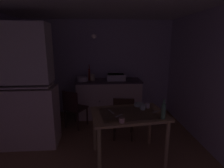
{
  "coord_description": "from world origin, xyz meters",
  "views": [
    {
      "loc": [
        0.01,
        -2.86,
        1.83
      ],
      "look_at": [
        0.22,
        0.2,
        1.12
      ],
      "focal_mm": 28.66,
      "sensor_mm": 36.0,
      "label": 1
    }
  ],
  "objects_px": {
    "hutch_cabinet": "(24,91)",
    "chair_by_counter": "(74,108)",
    "sink_basin": "(116,77)",
    "hand_pump": "(89,73)",
    "dining_table": "(129,119)",
    "serving_bowl_wide": "(139,105)",
    "teacup_cream": "(122,120)",
    "glass_bottle": "(163,111)",
    "mixing_bowl_counter": "(82,79)",
    "chair_far_side": "(123,116)"
  },
  "relations": [
    {
      "from": "serving_bowl_wide",
      "to": "glass_bottle",
      "type": "relative_size",
      "value": 0.53
    },
    {
      "from": "hand_pump",
      "to": "dining_table",
      "type": "distance_m",
      "value": 1.97
    },
    {
      "from": "mixing_bowl_counter",
      "to": "serving_bowl_wide",
      "type": "height_order",
      "value": "mixing_bowl_counter"
    },
    {
      "from": "hand_pump",
      "to": "dining_table",
      "type": "bearing_deg",
      "value": -69.03
    },
    {
      "from": "hutch_cabinet",
      "to": "chair_by_counter",
      "type": "bearing_deg",
      "value": 38.92
    },
    {
      "from": "teacup_cream",
      "to": "glass_bottle",
      "type": "bearing_deg",
      "value": 7.82
    },
    {
      "from": "sink_basin",
      "to": "glass_bottle",
      "type": "bearing_deg",
      "value": -76.19
    },
    {
      "from": "mixing_bowl_counter",
      "to": "serving_bowl_wide",
      "type": "relative_size",
      "value": 1.79
    },
    {
      "from": "sink_basin",
      "to": "chair_by_counter",
      "type": "bearing_deg",
      "value": -147.62
    },
    {
      "from": "dining_table",
      "to": "glass_bottle",
      "type": "height_order",
      "value": "glass_bottle"
    },
    {
      "from": "chair_by_counter",
      "to": "teacup_cream",
      "type": "xyz_separation_m",
      "value": [
        0.85,
        -1.47,
        0.35
      ]
    },
    {
      "from": "dining_table",
      "to": "teacup_cream",
      "type": "bearing_deg",
      "value": -114.35
    },
    {
      "from": "serving_bowl_wide",
      "to": "glass_bottle",
      "type": "xyz_separation_m",
      "value": [
        0.23,
        -0.54,
        0.09
      ]
    },
    {
      "from": "sink_basin",
      "to": "teacup_cream",
      "type": "height_order",
      "value": "sink_basin"
    },
    {
      "from": "hand_pump",
      "to": "mixing_bowl_counter",
      "type": "relative_size",
      "value": 1.43
    },
    {
      "from": "sink_basin",
      "to": "glass_bottle",
      "type": "height_order",
      "value": "sink_basin"
    },
    {
      "from": "serving_bowl_wide",
      "to": "mixing_bowl_counter",
      "type": "bearing_deg",
      "value": 127.39
    },
    {
      "from": "chair_by_counter",
      "to": "hand_pump",
      "type": "bearing_deg",
      "value": 64.76
    },
    {
      "from": "hand_pump",
      "to": "glass_bottle",
      "type": "distance_m",
      "value": 2.34
    },
    {
      "from": "sink_basin",
      "to": "chair_far_side",
      "type": "bearing_deg",
      "value": -87.8
    },
    {
      "from": "hutch_cabinet",
      "to": "dining_table",
      "type": "bearing_deg",
      "value": -17.13
    },
    {
      "from": "chair_by_counter",
      "to": "teacup_cream",
      "type": "height_order",
      "value": "chair_by_counter"
    },
    {
      "from": "sink_basin",
      "to": "hand_pump",
      "type": "relative_size",
      "value": 1.13
    },
    {
      "from": "dining_table",
      "to": "glass_bottle",
      "type": "bearing_deg",
      "value": -28.12
    },
    {
      "from": "hand_pump",
      "to": "glass_bottle",
      "type": "xyz_separation_m",
      "value": [
        1.14,
        -2.04,
        -0.2
      ]
    },
    {
      "from": "hand_pump",
      "to": "chair_by_counter",
      "type": "relative_size",
      "value": 0.46
    },
    {
      "from": "dining_table",
      "to": "hand_pump",
      "type": "bearing_deg",
      "value": 110.97
    },
    {
      "from": "hutch_cabinet",
      "to": "hand_pump",
      "type": "distance_m",
      "value": 1.65
    },
    {
      "from": "mixing_bowl_counter",
      "to": "chair_far_side",
      "type": "relative_size",
      "value": 0.32
    },
    {
      "from": "hand_pump",
      "to": "mixing_bowl_counter",
      "type": "distance_m",
      "value": 0.22
    },
    {
      "from": "dining_table",
      "to": "mixing_bowl_counter",
      "type": "bearing_deg",
      "value": 116.62
    },
    {
      "from": "hutch_cabinet",
      "to": "chair_by_counter",
      "type": "height_order",
      "value": "hutch_cabinet"
    },
    {
      "from": "hutch_cabinet",
      "to": "chair_by_counter",
      "type": "relative_size",
      "value": 2.54
    },
    {
      "from": "teacup_cream",
      "to": "glass_bottle",
      "type": "relative_size",
      "value": 0.28
    },
    {
      "from": "dining_table",
      "to": "chair_by_counter",
      "type": "height_order",
      "value": "chair_by_counter"
    },
    {
      "from": "sink_basin",
      "to": "chair_by_counter",
      "type": "xyz_separation_m",
      "value": [
        -0.96,
        -0.61,
        -0.54
      ]
    },
    {
      "from": "glass_bottle",
      "to": "mixing_bowl_counter",
      "type": "bearing_deg",
      "value": 123.88
    },
    {
      "from": "hutch_cabinet",
      "to": "sink_basin",
      "type": "relative_size",
      "value": 4.88
    },
    {
      "from": "hutch_cabinet",
      "to": "teacup_cream",
      "type": "height_order",
      "value": "hutch_cabinet"
    },
    {
      "from": "mixing_bowl_counter",
      "to": "glass_bottle",
      "type": "height_order",
      "value": "glass_bottle"
    },
    {
      "from": "sink_basin",
      "to": "dining_table",
      "type": "height_order",
      "value": "sink_basin"
    },
    {
      "from": "hand_pump",
      "to": "teacup_cream",
      "type": "relative_size",
      "value": 4.91
    },
    {
      "from": "dining_table",
      "to": "chair_far_side",
      "type": "relative_size",
      "value": 1.41
    },
    {
      "from": "serving_bowl_wide",
      "to": "teacup_cream",
      "type": "distance_m",
      "value": 0.72
    },
    {
      "from": "mixing_bowl_counter",
      "to": "chair_by_counter",
      "type": "relative_size",
      "value": 0.32
    },
    {
      "from": "hutch_cabinet",
      "to": "glass_bottle",
      "type": "relative_size",
      "value": 7.47
    },
    {
      "from": "sink_basin",
      "to": "teacup_cream",
      "type": "distance_m",
      "value": 2.09
    },
    {
      "from": "mixing_bowl_counter",
      "to": "dining_table",
      "type": "height_order",
      "value": "mixing_bowl_counter"
    },
    {
      "from": "chair_by_counter",
      "to": "teacup_cream",
      "type": "bearing_deg",
      "value": -59.91
    },
    {
      "from": "sink_basin",
      "to": "teacup_cream",
      "type": "relative_size",
      "value": 5.55
    }
  ]
}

